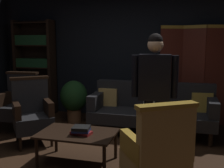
# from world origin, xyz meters

# --- Properties ---
(ground_plane) EXTENTS (10.00, 10.00, 0.00)m
(ground_plane) POSITION_xyz_m (0.00, 0.00, 0.00)
(ground_plane) COLOR #331E11
(back_wall) EXTENTS (7.20, 0.10, 2.80)m
(back_wall) POSITION_xyz_m (0.00, 2.45, 1.40)
(back_wall) COLOR black
(back_wall) RESTS_ON ground_plane
(folding_screen) EXTENTS (1.28, 0.23, 1.90)m
(folding_screen) POSITION_xyz_m (1.23, 2.24, 0.99)
(folding_screen) COLOR #5B2319
(folding_screen) RESTS_ON ground_plane
(bookshelf) EXTENTS (0.90, 0.32, 2.05)m
(bookshelf) POSITION_xyz_m (-2.15, 2.19, 1.08)
(bookshelf) COLOR black
(bookshelf) RESTS_ON ground_plane
(velvet_couch) EXTENTS (2.12, 0.78, 0.88)m
(velvet_couch) POSITION_xyz_m (0.55, 1.45, 0.45)
(velvet_couch) COLOR black
(velvet_couch) RESTS_ON ground_plane
(coffee_table) EXTENTS (1.00, 0.64, 0.42)m
(coffee_table) POSITION_xyz_m (-0.25, -0.02, 0.37)
(coffee_table) COLOR black
(coffee_table) RESTS_ON ground_plane
(armchair_gilt_accent) EXTENTS (0.80, 0.80, 1.04)m
(armchair_gilt_accent) POSITION_xyz_m (0.85, -0.60, 0.49)
(armchair_gilt_accent) COLOR #B78E33
(armchair_gilt_accent) RESTS_ON ground_plane
(armchair_wing_left) EXTENTS (0.81, 0.81, 1.04)m
(armchair_wing_left) POSITION_xyz_m (-1.22, 0.50, 0.49)
(armchair_wing_left) COLOR black
(armchair_wing_left) RESTS_ON ground_plane
(armchair_wing_right) EXTENTS (0.63, 0.62, 1.04)m
(armchair_wing_right) POSITION_xyz_m (-1.83, 1.05, 0.49)
(armchair_wing_right) COLOR black
(armchair_wing_right) RESTS_ON ground_plane
(standing_figure) EXTENTS (0.59, 0.25, 1.70)m
(standing_figure) POSITION_xyz_m (0.71, 0.25, 1.03)
(standing_figure) COLOR black
(standing_figure) RESTS_ON ground_plane
(potted_plant) EXTENTS (0.54, 0.54, 0.83)m
(potted_plant) POSITION_xyz_m (-1.04, 1.72, 0.48)
(potted_plant) COLOR brown
(potted_plant) RESTS_ON ground_plane
(book_red_leather) EXTENTS (0.28, 0.18, 0.04)m
(book_red_leather) POSITION_xyz_m (-0.17, -0.07, 0.44)
(book_red_leather) COLOR maroon
(book_red_leather) RESTS_ON coffee_table
(book_navy_cloth) EXTENTS (0.24, 0.22, 0.03)m
(book_navy_cloth) POSITION_xyz_m (-0.17, -0.07, 0.47)
(book_navy_cloth) COLOR navy
(book_navy_cloth) RESTS_ON book_red_leather
(book_black_cloth) EXTENTS (0.24, 0.22, 0.04)m
(book_black_cloth) POSITION_xyz_m (-0.17, -0.07, 0.50)
(book_black_cloth) COLOR black
(book_black_cloth) RESTS_ON book_navy_cloth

